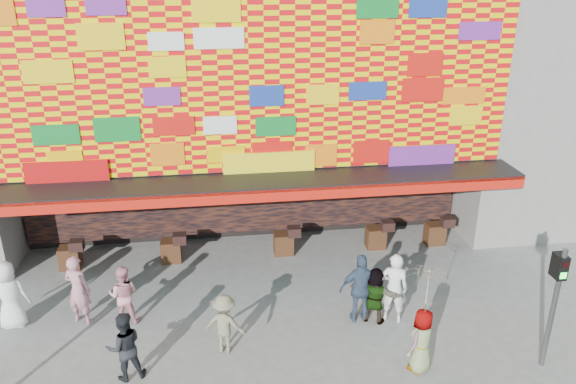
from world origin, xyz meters
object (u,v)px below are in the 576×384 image
Objects in this scene: ped_i at (123,295)px; ped_d at (225,324)px; parasol at (428,288)px; ped_b at (78,290)px; ped_c at (124,347)px; ped_a at (9,295)px; ped_f at (375,295)px; signal_right at (556,296)px; ped_e at (361,288)px; ped_g at (422,341)px; ped_h at (394,288)px.

ped_d is at bearing 155.52° from ped_i.
ped_d is at bearing 163.59° from parasol.
ped_b reaches higher than ped_c.
ped_f is (9.10, -1.06, -0.15)m from ped_a.
signal_right is at bearing -172.76° from ped_b.
ped_f is 2.45m from parasol.
ped_b and ped_e have the same top height.
ped_g is 0.81× the size of ped_h.
parasol reaches higher than ped_d.
ped_f is (7.44, -1.02, -0.19)m from ped_b.
ped_b is at bearing 178.45° from ped_a.
signal_right is 10.24m from ped_i.
ped_d is at bearing -52.86° from ped_g.
parasol is (7.95, -2.97, 1.20)m from ped_b.
ped_d is at bearing 168.04° from signal_right.
ped_i is (-6.32, 0.89, 0.02)m from ped_f.
parasol is (-2.86, 0.25, 0.29)m from signal_right.
signal_right is 1.82× the size of ped_c.
ped_f is at bearing 173.20° from ped_a.
ped_c reaches higher than ped_g.
ped_a is 9.17m from ped_f.
ped_e is at bearing 15.50° from ped_f.
ped_b is 7.51m from ped_f.
parasol is (0.52, -1.95, 1.39)m from ped_f.
ped_e is at bearing 113.00° from parasol.
ped_b is 7.15m from ped_e.
ped_b is 4.00m from ped_d.
ped_b is (-10.82, 3.21, -0.91)m from signal_right.
ped_e reaches higher than ped_a.
ped_c is 6.57m from ped_g.
ped_e reaches higher than ped_f.
signal_right is 1.58× the size of ped_b.
ped_e is 1.21× the size of ped_g.
ped_a reaches higher than ped_i.
signal_right is 1.99× the size of ped_d.
signal_right is at bearing 149.67° from ped_e.
signal_right is 1.56× the size of ped_h.
ped_g is at bearing -175.70° from ped_d.
parasol is (0.04, -1.92, 1.19)m from ped_h.
ped_h is (6.50, 1.26, 0.14)m from ped_c.
ped_a is 9.64m from ped_h.
ped_i is at bearing -58.98° from ped_g.
ped_a is at bearing -53.81° from ped_g.
ped_d is 0.79× the size of ped_e.
signal_right is 1.92× the size of ped_g.
ped_h reaches higher than ped_e.
ped_a is 10.16m from parasol.
ped_e is at bearing 173.47° from ped_a.
ped_b is at bearing -4.34° from ped_d.
ped_i is (-6.84, 2.84, 0.00)m from ped_g.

